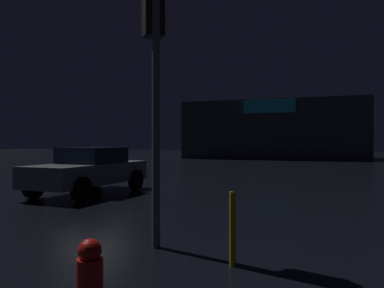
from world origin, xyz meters
TOP-DOWN VIEW (x-y plane):
  - ground_plane at (0.00, 0.00)m, footprint 120.00×120.00m
  - store_building at (3.13, 27.91)m, footprint 17.33×9.65m
  - traffic_signal_opposite at (5.46, -6.35)m, footprint 0.41×0.43m
  - car_near at (0.91, -1.52)m, footprint 2.11×4.49m
  - bollard_kerb_a at (6.89, -6.92)m, footprint 0.09×0.09m
  - bollard_kerb_b at (-4.63, 7.39)m, footprint 0.13×0.13m

SIDE VIEW (x-z plane):
  - ground_plane at x=0.00m, z-range 0.00..0.00m
  - bollard_kerb_a at x=6.89m, z-range 0.00..1.00m
  - bollard_kerb_b at x=-4.63m, z-range 0.00..1.20m
  - car_near at x=0.91m, z-range 0.03..1.51m
  - store_building at x=3.13m, z-range 0.00..5.64m
  - traffic_signal_opposite at x=5.46m, z-range 1.01..5.38m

